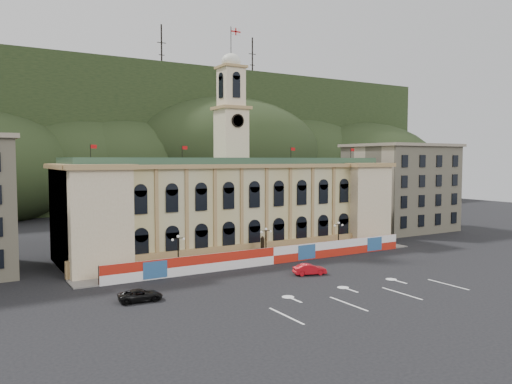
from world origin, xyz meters
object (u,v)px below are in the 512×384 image
lamp_center (266,241)px  red_sedan (310,269)px  black_suv (140,295)px  statue (263,253)px

lamp_center → red_sedan: bearing=-86.9°
black_suv → statue: bearing=-56.9°
statue → lamp_center: bearing=-90.0°
lamp_center → statue: bearing=90.0°
statue → black_suv: bearing=-152.6°
red_sedan → black_suv: (-23.24, -0.62, -0.07)m
statue → lamp_center: size_ratio=0.72×
statue → red_sedan: statue is taller
statue → black_suv: size_ratio=0.76×
lamp_center → black_suv: (-22.69, -10.74, -2.42)m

